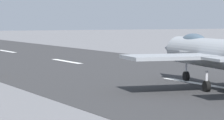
% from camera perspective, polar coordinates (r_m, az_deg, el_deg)
% --- Properties ---
extents(ground_plane, '(400.00, 400.00, 0.00)m').
position_cam_1_polar(ground_plane, '(44.38, 8.45, -2.31)').
color(ground_plane, slate).
extents(runway_strip, '(240.00, 26.00, 0.02)m').
position_cam_1_polar(runway_strip, '(44.36, 8.46, -2.30)').
color(runway_strip, '#2F2F30').
rests_on(runway_strip, ground).
extents(fighter_jet, '(17.70, 14.21, 5.71)m').
position_cam_1_polar(fighter_jet, '(41.71, 10.01, 0.73)').
color(fighter_jet, gray).
rests_on(fighter_jet, ground).
extents(marker_cone_far, '(0.44, 0.44, 0.55)m').
position_cam_1_polar(marker_cone_far, '(68.94, 7.42, 0.18)').
color(marker_cone_far, orange).
rests_on(marker_cone_far, ground).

